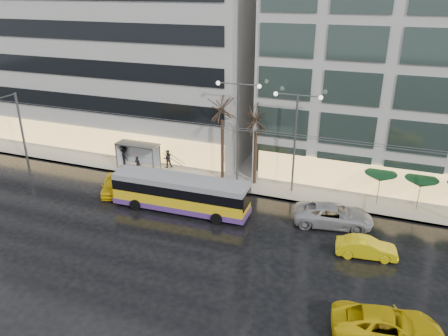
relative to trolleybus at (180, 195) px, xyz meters
The scene contains 20 objects.
ground 4.68m from the trolleybus, 83.53° to the right, with size 140.00×140.00×0.00m, color black.
sidewalk 9.96m from the trolleybus, 75.31° to the left, with size 80.00×10.00×0.15m, color gray.
kerb 5.40m from the trolleybus, 61.44° to the left, with size 80.00×0.10×0.15m, color slate.
building_left 23.40m from the trolleybus, 136.80° to the left, with size 34.00×14.00×22.00m, color #B6B3AE.
trolleybus is the anchor object (origin of this frame).
catenary 4.77m from the trolleybus, 66.67° to the left, with size 42.24×5.12×7.00m.
bus_shelter 10.07m from the trolleybus, 141.63° to the left, with size 4.20×1.60×2.51m.
street_lamp_near 8.24m from the trolleybus, 68.48° to the left, with size 3.96×0.36×9.03m.
street_lamp_far 10.75m from the trolleybus, 40.24° to the left, with size 3.96×0.36×8.53m.
tree_a 8.75m from the trolleybus, 81.28° to the left, with size 3.20×3.20×8.40m.
tree_b 9.32m from the trolleybus, 59.33° to the left, with size 3.20×3.20×7.70m.
parasol_a 15.95m from the trolleybus, 24.31° to the left, with size 2.50×2.50×2.65m.
parasol_b 18.72m from the trolleybus, 20.52° to the left, with size 2.50×2.50×2.65m.
taxi_a 7.03m from the trolleybus, behind, with size 1.70×4.23×1.44m, color yellow.
taxi_b 14.33m from the trolleybus, ahead, with size 1.37×3.92×1.29m, color yellow.
taxi_c 17.96m from the trolleybus, 28.53° to the right, with size 2.55×5.54×1.54m, color #DAB70B.
sedan_silver 11.80m from the trolleybus, ahead, with size 2.68×5.82×1.62m, color #A2A1A6.
pedestrian_a 8.51m from the trolleybus, 144.41° to the left, with size 1.06×1.07×2.19m.
pedestrian_b 8.80m from the trolleybus, 124.53° to the left, with size 1.09×1.05×1.78m.
pedestrian_c 11.28m from the trolleybus, 145.56° to the left, with size 1.31×1.15×2.11m.
Camera 1 is at (13.74, -23.07, 16.59)m, focal length 35.00 mm.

